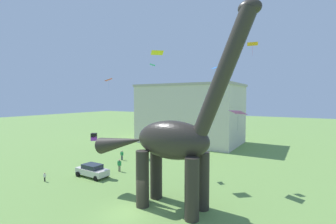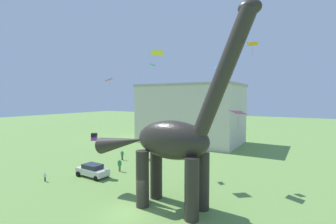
# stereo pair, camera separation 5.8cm
# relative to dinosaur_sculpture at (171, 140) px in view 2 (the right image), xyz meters

# --- Properties ---
(ground_plane) EXTENTS (240.00, 240.00, 0.00)m
(ground_plane) POSITION_rel_dinosaur_sculpture_xyz_m (-2.69, -2.77, -5.97)
(ground_plane) COLOR #6B9347
(dinosaur_sculpture) EXTENTS (15.80, 3.35, 16.51)m
(dinosaur_sculpture) POSITION_rel_dinosaur_sculpture_xyz_m (0.00, 0.00, 0.00)
(dinosaur_sculpture) COLOR #2D2823
(dinosaur_sculpture) RESTS_ON ground_plane
(parked_sedan_left) EXTENTS (4.26, 2.02, 1.55)m
(parked_sedan_left) POSITION_rel_dinosaur_sculpture_xyz_m (-12.38, 2.32, -5.17)
(parked_sedan_left) COLOR silver
(parked_sedan_left) RESTS_ON ground_plane
(person_far_spectator) EXTENTS (0.39, 0.17, 1.04)m
(person_far_spectator) POSITION_rel_dinosaur_sculpture_xyz_m (-15.80, -1.63, -5.34)
(person_far_spectator) COLOR black
(person_far_spectator) RESTS_ON ground_plane
(person_strolling_adult) EXTENTS (0.56, 0.25, 1.50)m
(person_strolling_adult) POSITION_rel_dinosaur_sculpture_xyz_m (-14.61, 10.23, -5.06)
(person_strolling_adult) COLOR #2D3347
(person_strolling_adult) RESTS_ON ground_plane
(person_vendor_side) EXTENTS (0.60, 0.27, 1.61)m
(person_vendor_side) POSITION_rel_dinosaur_sculpture_xyz_m (-10.98, 5.59, -5.00)
(person_vendor_side) COLOR #6B6056
(person_vendor_side) RESTS_ON ground_plane
(kite_mid_right) EXTENTS (1.15, 1.18, 0.22)m
(kite_mid_right) POSITION_rel_dinosaur_sculpture_xyz_m (-7.78, 8.62, 7.97)
(kite_mid_right) COLOR #19B2B7
(kite_mid_center) EXTENTS (1.02, 0.97, 1.10)m
(kite_mid_center) POSITION_rel_dinosaur_sculpture_xyz_m (0.56, 9.26, 7.12)
(kite_mid_center) COLOR #287AE5
(kite_near_high) EXTENTS (0.87, 0.87, 0.90)m
(kite_near_high) POSITION_rel_dinosaur_sculpture_xyz_m (-12.60, 2.86, -1.16)
(kite_near_high) COLOR black
(kite_apex) EXTENTS (2.03, 1.83, 2.14)m
(kite_apex) POSITION_rel_dinosaur_sculpture_xyz_m (3.68, 7.78, 2.08)
(kite_apex) COLOR purple
(kite_high_right) EXTENTS (2.00, 2.09, 2.17)m
(kite_high_right) POSITION_rel_dinosaur_sculpture_xyz_m (-19.83, 12.96, 6.77)
(kite_high_right) COLOR red
(kite_drifting) EXTENTS (1.76, 1.71, 0.36)m
(kite_drifting) POSITION_rel_dinosaur_sculpture_xyz_m (-5.64, 6.48, 9.00)
(kite_drifting) COLOR yellow
(kite_far_right) EXTENTS (0.81, 0.66, 0.90)m
(kite_far_right) POSITION_rel_dinosaur_sculpture_xyz_m (6.57, 0.10, 7.42)
(kite_far_right) COLOR orange
(background_building_block) EXTENTS (21.18, 12.94, 12.50)m
(background_building_block) POSITION_rel_dinosaur_sculpture_xyz_m (-12.09, 29.53, 0.29)
(background_building_block) COLOR beige
(background_building_block) RESTS_ON ground_plane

